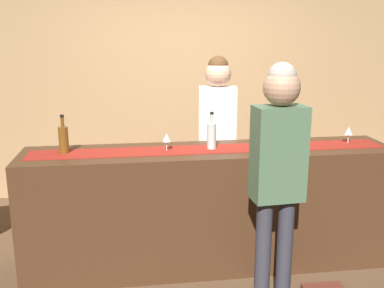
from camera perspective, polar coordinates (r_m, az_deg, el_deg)
ground_plane at (r=3.93m, az=2.23°, el=-14.84°), size 10.00×10.00×0.00m
back_wall at (r=5.35m, az=-1.28°, el=9.18°), size 6.00×0.12×2.90m
bar_counter at (r=3.72m, az=2.30°, el=-8.12°), size 2.99×0.60×0.99m
counter_runner_cloth at (r=3.56m, az=2.38°, el=-0.65°), size 2.84×0.28×0.01m
wine_bottle_clear at (r=3.54m, az=2.53°, el=1.10°), size 0.07×0.07×0.30m
wine_bottle_amber at (r=3.55m, az=-16.12°, el=0.60°), size 0.07×0.07×0.30m
wine_glass_near_customer at (r=3.49m, az=-3.28°, el=0.75°), size 0.07×0.07×0.14m
wine_glass_mid_counter at (r=3.95m, az=19.43°, el=1.54°), size 0.07×0.07×0.14m
bartender at (r=4.13m, az=3.26°, el=2.22°), size 0.37×0.25×1.70m
customer_sipping at (r=3.00m, az=10.97°, el=-2.23°), size 0.35×0.24×1.72m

